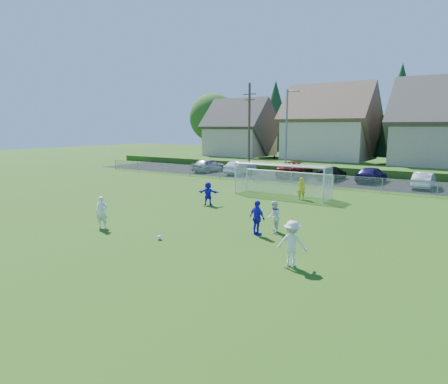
% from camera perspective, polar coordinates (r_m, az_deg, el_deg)
% --- Properties ---
extents(ground, '(160.00, 160.00, 0.00)m').
position_cam_1_polar(ground, '(18.46, -14.20, -7.64)').
color(ground, '#193D0C').
rests_on(ground, ground).
extents(asphalt_lot, '(60.00, 60.00, 0.00)m').
position_cam_1_polar(asphalt_lot, '(41.68, 15.23, 1.71)').
color(asphalt_lot, black).
rests_on(asphalt_lot, ground).
extents(grass_embankment, '(70.00, 6.00, 0.80)m').
position_cam_1_polar(grass_embankment, '(48.75, 18.14, 3.10)').
color(grass_embankment, '#1E420F').
rests_on(grass_embankment, ground).
extents(soccer_ball, '(0.22, 0.22, 0.22)m').
position_cam_1_polar(soccer_ball, '(19.24, -9.20, -6.44)').
color(soccer_ball, white).
rests_on(soccer_ball, ground).
extents(player_white_a, '(0.74, 0.66, 1.69)m').
position_cam_1_polar(player_white_a, '(21.90, -17.06, -2.81)').
color(player_white_a, white).
rests_on(player_white_a, ground).
extents(player_white_b, '(0.92, 0.99, 1.62)m').
position_cam_1_polar(player_white_b, '(20.26, 7.14, -3.54)').
color(player_white_b, white).
rests_on(player_white_b, ground).
extents(player_white_c, '(1.26, 0.89, 1.78)m').
position_cam_1_polar(player_white_c, '(15.57, 9.68, -7.26)').
color(player_white_c, white).
rests_on(player_white_c, ground).
extents(player_blue_a, '(1.10, 0.73, 1.73)m').
position_cam_1_polar(player_blue_a, '(19.71, 4.77, -3.70)').
color(player_blue_a, '#2315C9').
rests_on(player_blue_a, ground).
extents(player_blue_b, '(1.55, 0.94, 1.60)m').
position_cam_1_polar(player_blue_b, '(27.18, -2.28, -0.21)').
color(player_blue_b, '#2315C9').
rests_on(player_blue_b, ground).
extents(goalkeeper, '(0.70, 0.60, 1.64)m').
position_cam_1_polar(goalkeeper, '(29.76, 10.99, 0.50)').
color(goalkeeper, gold).
rests_on(goalkeeper, ground).
extents(car_a, '(2.15, 4.78, 1.59)m').
position_cam_1_polar(car_a, '(47.34, -2.21, 3.87)').
color(car_a, '#A7AAAF').
rests_on(car_a, ground).
extents(car_b, '(1.67, 4.58, 1.50)m').
position_cam_1_polar(car_b, '(44.81, 2.39, 3.50)').
color(car_b, silver).
rests_on(car_b, ground).
extents(car_c, '(3.45, 6.21, 1.64)m').
position_cam_1_polar(car_c, '(43.34, 10.16, 3.26)').
color(car_c, '#590C0A').
rests_on(car_c, ground).
extents(car_d, '(2.02, 4.81, 1.39)m').
position_cam_1_polar(car_d, '(41.55, 15.04, 2.65)').
color(car_d, black).
rests_on(car_d, ground).
extents(car_e, '(2.33, 4.72, 1.55)m').
position_cam_1_polar(car_e, '(40.71, 20.32, 2.37)').
color(car_e, '#191446').
rests_on(car_e, ground).
extents(car_f, '(1.56, 4.28, 1.40)m').
position_cam_1_polar(car_f, '(38.75, 26.63, 1.52)').
color(car_f, white).
rests_on(car_f, ground).
extents(soccer_goal, '(7.42, 1.90, 2.50)m').
position_cam_1_polar(soccer_goal, '(30.94, 8.40, 2.42)').
color(soccer_goal, white).
rests_on(soccer_goal, ground).
extents(chainlink_fence, '(52.06, 0.06, 1.20)m').
position_cam_1_polar(chainlink_fence, '(36.48, 12.44, 1.75)').
color(chainlink_fence, gray).
rests_on(chainlink_fence, ground).
extents(streetlight, '(1.38, 0.18, 9.00)m').
position_cam_1_polar(streetlight, '(41.62, 8.98, 8.59)').
color(streetlight, slate).
rests_on(streetlight, ground).
extents(utility_pole, '(1.60, 0.26, 10.00)m').
position_cam_1_polar(utility_pole, '(44.87, 3.62, 9.12)').
color(utility_pole, '#473321').
rests_on(utility_pole, ground).
extents(houses_row, '(53.90, 11.45, 13.27)m').
position_cam_1_polar(houses_row, '(55.31, 22.70, 10.73)').
color(houses_row, tan).
rests_on(houses_row, ground).
extents(tree_row, '(65.98, 12.36, 13.80)m').
position_cam_1_polar(tree_row, '(61.63, 23.02, 10.10)').
color(tree_row, '#382616').
rests_on(tree_row, ground).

